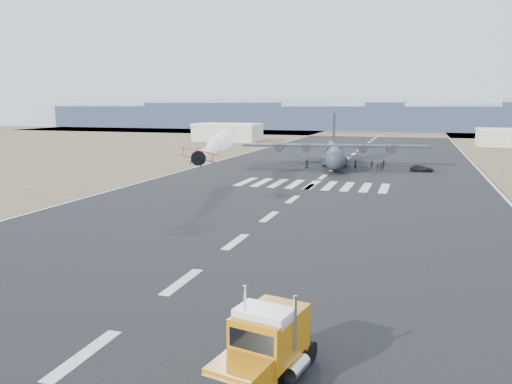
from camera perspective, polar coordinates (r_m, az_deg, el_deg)
The scene contains 22 objects.
ground at distance 39.42m, azimuth -8.46°, elevation -10.11°, with size 500.00×500.00×0.00m, color black.
scrub_far at distance 263.99m, azimuth 14.29°, elevation 6.64°, with size 500.00×80.00×0.00m, color brown.
runway_markings at distance 95.54m, azimuth 7.62°, elevation 1.71°, with size 60.00×260.00×0.01m, color silver, non-canonical shape.
ridge_seg_a at distance 361.62m, azimuth -18.19°, elevation 8.28°, with size 150.00×50.00×13.00m, color #8B99B0.
ridge_seg_b at distance 327.82m, azimuth -8.84°, elevation 8.71°, with size 150.00×50.00×15.00m, color #8B99B0.
ridge_seg_c at distance 304.32m, azimuth 2.30°, elevation 8.92°, with size 150.00×50.00×17.00m, color #8B99B0.
ridge_seg_d at distance 293.68m, azimuth 14.73°, elevation 8.19°, with size 150.00×50.00×13.00m, color #8B99B0.
hangar_left at distance 191.16m, azimuth -3.26°, elevation 6.84°, with size 24.50×14.50×6.70m.
hangar_right at distance 185.75m, azimuth 27.03°, elevation 5.58°, with size 20.50×12.50×5.90m.
semi_truck at distance 25.31m, azimuth 0.99°, elevation -17.20°, with size 4.09×8.69×3.82m.
aerobatic_biplane at distance 66.33m, azimuth -6.75°, elevation 4.20°, with size 5.40×5.10×2.73m.
smoke_trail at distance 88.55m, azimuth -4.02°, elevation 5.78°, with size 8.12×26.82×3.46m.
transport_aircraft at distance 114.83m, azimuth 8.93°, elevation 4.56°, with size 40.80×33.43×11.80m.
support_vehicle at distance 108.06m, azimuth 18.38°, elevation 2.58°, with size 2.17×4.71×1.31m, color black.
crew_a at distance 108.18m, azimuth 11.29°, elevation 3.06°, with size 0.69×0.57×1.89m, color black.
crew_b at distance 110.15m, azimuth 13.12°, elevation 3.05°, with size 0.80×0.49×1.65m, color black.
crew_c at distance 104.08m, azimuth 13.72°, elevation 2.68°, with size 1.17×0.54×1.81m, color black.
crew_d at distance 108.86m, azimuth 9.02°, elevation 3.08°, with size 0.92×0.47×1.57m, color black.
crew_e at distance 108.44m, azimuth 5.79°, elevation 3.19°, with size 0.88×0.54×1.81m, color black.
crew_f at distance 111.11m, azimuth 9.32°, elevation 3.25°, with size 1.60×0.52×1.73m, color black.
crew_g at distance 106.54m, azimuth 14.07°, elevation 2.81°, with size 0.63×0.52×1.74m, color black.
crew_h at distance 109.90m, azimuth 14.38°, elevation 3.04°, with size 0.92×0.57×1.89m, color black.
Camera 1 is at (16.66, -33.12, 13.39)m, focal length 35.00 mm.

